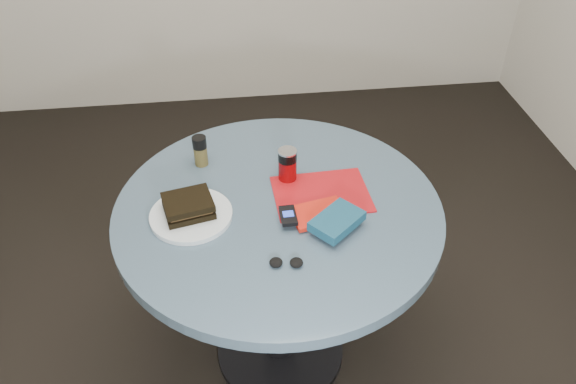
{
  "coord_description": "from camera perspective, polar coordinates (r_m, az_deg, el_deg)",
  "views": [
    {
      "loc": [
        -0.13,
        -1.29,
        1.86
      ],
      "look_at": [
        0.03,
        0.0,
        0.8
      ],
      "focal_mm": 35.0,
      "sensor_mm": 36.0,
      "label": 1
    }
  ],
  "objects": [
    {
      "name": "table",
      "position": [
        1.82,
        -0.94,
        -5.29
      ],
      "size": [
        1.0,
        1.0,
        0.75
      ],
      "color": "black",
      "rests_on": "ground"
    },
    {
      "name": "sandwich",
      "position": [
        1.67,
        -10.09,
        -1.39
      ],
      "size": [
        0.16,
        0.15,
        0.05
      ],
      "color": "black",
      "rests_on": "plate"
    },
    {
      "name": "pepper_grinder",
      "position": [
        1.87,
        -8.9,
        4.18
      ],
      "size": [
        0.06,
        0.06,
        0.11
      ],
      "color": "#4E4521",
      "rests_on": "table"
    },
    {
      "name": "red_book",
      "position": [
        1.66,
        3.11,
        -2.2
      ],
      "size": [
        0.18,
        0.14,
        0.01
      ],
      "primitive_type": "cube",
      "rotation": [
        0.0,
        0.0,
        0.22
      ],
      "color": "#B81A0E",
      "rests_on": "magazine"
    },
    {
      "name": "magazine",
      "position": [
        1.75,
        3.41,
        -0.2
      ],
      "size": [
        0.3,
        0.23,
        0.01
      ],
      "primitive_type": "cube",
      "rotation": [
        0.0,
        0.0,
        0.05
      ],
      "color": "#9D0E14",
      "rests_on": "table"
    },
    {
      "name": "soda_can",
      "position": [
        1.78,
        -0.05,
        2.76
      ],
      "size": [
        0.08,
        0.08,
        0.11
      ],
      "color": "#720508",
      "rests_on": "table"
    },
    {
      "name": "headphones",
      "position": [
        1.52,
        -0.19,
        -7.18
      ],
      "size": [
        0.1,
        0.05,
        0.02
      ],
      "color": "black",
      "rests_on": "table"
    },
    {
      "name": "ground",
      "position": [
        2.27,
        -0.78,
        -15.91
      ],
      "size": [
        4.0,
        4.0,
        0.0
      ],
      "primitive_type": "plane",
      "color": "black",
      "rests_on": "ground"
    },
    {
      "name": "mp3_player",
      "position": [
        1.64,
        0.02,
        -2.42
      ],
      "size": [
        0.05,
        0.08,
        0.01
      ],
      "color": "black",
      "rests_on": "red_book"
    },
    {
      "name": "novel",
      "position": [
        1.61,
        5.0,
        -2.95
      ],
      "size": [
        0.18,
        0.17,
        0.03
      ],
      "primitive_type": "cube",
      "rotation": [
        0.0,
        0.0,
        0.72
      ],
      "color": "navy",
      "rests_on": "red_book"
    },
    {
      "name": "plate",
      "position": [
        1.69,
        -9.81,
        -2.34
      ],
      "size": [
        0.27,
        0.27,
        0.02
      ],
      "primitive_type": "cylinder",
      "rotation": [
        0.0,
        0.0,
        -0.12
      ],
      "color": "silver",
      "rests_on": "table"
    }
  ]
}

